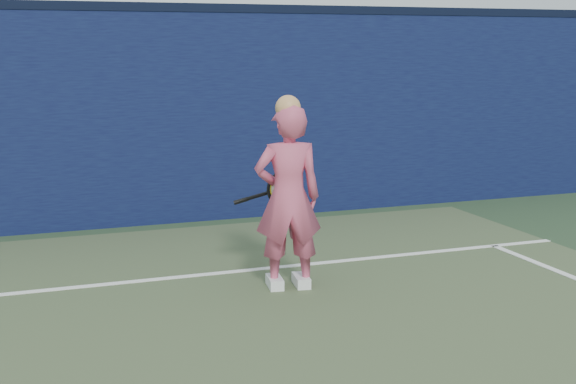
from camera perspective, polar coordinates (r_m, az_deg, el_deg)
name	(u,v)px	position (r m, az deg, el deg)	size (l,w,h in m)	color
backstop_wall	(6,124)	(9.58, -19.39, 4.62)	(24.00, 0.40, 2.50)	#0C0F36
player	(288,197)	(6.97, 0.00, -0.34)	(0.64, 0.47, 1.70)	#CD5071
racket	(281,190)	(7.38, -0.53, 0.14)	(0.62, 0.20, 0.34)	black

